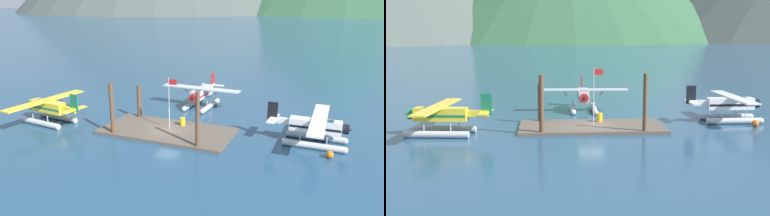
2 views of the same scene
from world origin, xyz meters
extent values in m
plane|color=navy|center=(0.00, 0.00, 0.00)|extent=(1200.00, 1200.00, 0.00)
cube|color=brown|center=(0.00, 0.00, 0.15)|extent=(13.99, 6.80, 0.30)
cylinder|color=brown|center=(-4.82, -2.86, 2.75)|extent=(0.45, 0.45, 5.50)
cylinder|color=brown|center=(4.63, -2.96, 2.79)|extent=(0.40, 0.40, 5.58)
cylinder|color=brown|center=(-5.00, 2.86, 2.03)|extent=(0.50, 0.50, 4.06)
cylinder|color=silver|center=(0.21, 0.15, 3.07)|extent=(0.08, 0.08, 5.54)
cube|color=red|center=(0.66, 0.15, 5.49)|extent=(0.90, 0.03, 0.56)
sphere|color=gold|center=(0.21, 0.15, 5.89)|extent=(0.10, 0.10, 0.10)
cylinder|color=gold|center=(0.99, 1.85, 0.74)|extent=(0.58, 0.58, 0.88)
torus|color=gold|center=(0.99, 1.85, 0.74)|extent=(0.62, 0.62, 0.04)
sphere|color=orange|center=(16.27, -0.39, 0.35)|extent=(0.69, 0.69, 0.69)
cylinder|color=#B7BABF|center=(-14.03, -3.51, 0.32)|extent=(5.64, 1.24, 0.64)
sphere|color=#B7BABF|center=(-16.81, -3.21, 0.32)|extent=(0.64, 0.64, 0.64)
cylinder|color=#B7BABF|center=(-13.76, -1.02, 0.32)|extent=(5.64, 1.24, 0.64)
sphere|color=#B7BABF|center=(-16.54, -0.72, 0.32)|extent=(0.64, 0.64, 0.64)
cylinder|color=#B7BABF|center=(-15.22, -3.38, 0.99)|extent=(0.10, 0.10, 0.70)
cylinder|color=#B7BABF|center=(-12.83, -3.63, 0.99)|extent=(0.10, 0.10, 0.70)
cylinder|color=#B7BABF|center=(-14.95, -0.89, 0.99)|extent=(0.10, 0.10, 0.70)
cylinder|color=#B7BABF|center=(-12.56, -1.15, 0.99)|extent=(0.10, 0.10, 0.70)
cube|color=yellow|center=(-13.89, -2.26, 1.94)|extent=(4.91, 1.75, 1.20)
cube|color=#196B47|center=(-13.89, -2.26, 1.84)|extent=(4.81, 1.76, 0.24)
cube|color=#283347|center=(-14.97, -2.15, 2.27)|extent=(1.21, 1.17, 0.56)
cube|color=yellow|center=(-14.19, -2.23, 2.61)|extent=(2.50, 10.49, 0.14)
cylinder|color=#196B47|center=(-14.42, -4.42, 2.27)|extent=(0.15, 0.63, 0.84)
cylinder|color=#196B47|center=(-13.95, -0.04, 2.27)|extent=(0.15, 0.63, 0.84)
cylinder|color=#196B47|center=(-16.58, -1.97, 1.94)|extent=(0.70, 1.02, 0.96)
cone|color=black|center=(-17.02, -1.93, 1.94)|extent=(0.39, 0.40, 0.36)
cube|color=yellow|center=(-10.66, -2.61, 2.04)|extent=(2.23, 0.67, 0.56)
cube|color=#196B47|center=(-9.77, -2.71, 2.89)|extent=(1.01, 0.23, 1.90)
cube|color=yellow|center=(-9.86, -2.70, 2.14)|extent=(1.14, 3.27, 0.10)
cylinder|color=#B7BABF|center=(14.71, 3.68, 0.32)|extent=(5.60, 0.68, 0.64)
sphere|color=#B7BABF|center=(17.51, 3.66, 0.32)|extent=(0.64, 0.64, 0.64)
cylinder|color=#B7BABF|center=(14.69, 1.18, 0.32)|extent=(5.60, 0.68, 0.64)
sphere|color=#B7BABF|center=(17.49, 1.16, 0.32)|extent=(0.64, 0.64, 0.64)
cylinder|color=#B7BABF|center=(15.91, 3.67, 0.99)|extent=(0.10, 0.10, 0.70)
cylinder|color=#B7BABF|center=(13.51, 3.69, 0.99)|extent=(0.10, 0.10, 0.70)
cylinder|color=#B7BABF|center=(15.89, 1.17, 0.99)|extent=(0.10, 0.10, 0.70)
cylinder|color=#B7BABF|center=(13.49, 1.19, 0.99)|extent=(0.10, 0.10, 0.70)
cube|color=white|center=(14.70, 2.43, 1.94)|extent=(4.81, 1.28, 1.20)
cube|color=black|center=(14.70, 2.43, 1.84)|extent=(4.71, 1.30, 0.24)
cube|color=#283347|center=(15.78, 2.42, 2.27)|extent=(1.11, 1.06, 0.56)
cube|color=white|center=(15.00, 2.43, 2.61)|extent=(1.48, 10.41, 0.14)
cylinder|color=black|center=(15.02, 4.63, 2.27)|extent=(0.08, 0.62, 0.84)
cylinder|color=black|center=(14.98, 0.23, 2.27)|extent=(0.08, 0.62, 0.84)
cylinder|color=black|center=(17.40, 2.41, 1.94)|extent=(0.61, 0.96, 0.96)
cone|color=black|center=(17.85, 2.40, 1.94)|extent=(0.35, 0.36, 0.36)
cube|color=white|center=(11.45, 2.45, 2.04)|extent=(2.20, 0.46, 0.56)
cube|color=black|center=(10.55, 2.46, 2.89)|extent=(1.00, 0.13, 1.90)
cube|color=white|center=(10.65, 2.46, 2.14)|extent=(0.83, 3.21, 0.10)
cylinder|color=#B7BABF|center=(1.23, 10.26, 0.32)|extent=(0.80, 5.62, 0.64)
sphere|color=#B7BABF|center=(1.14, 7.46, 0.32)|extent=(0.64, 0.64, 0.64)
cylinder|color=#B7BABF|center=(-1.27, 10.33, 0.32)|extent=(0.80, 5.62, 0.64)
sphere|color=#B7BABF|center=(-1.36, 7.53, 0.32)|extent=(0.64, 0.64, 0.64)
cylinder|color=#B7BABF|center=(1.19, 9.06, 0.99)|extent=(0.10, 0.10, 0.70)
cylinder|color=#B7BABF|center=(1.26, 11.46, 0.99)|extent=(0.10, 0.10, 0.70)
cylinder|color=#B7BABF|center=(-1.31, 9.13, 0.99)|extent=(0.10, 0.10, 0.70)
cylinder|color=#B7BABF|center=(-1.24, 11.53, 0.99)|extent=(0.10, 0.10, 0.70)
cube|color=silver|center=(-0.02, 10.29, 1.94)|extent=(1.38, 4.83, 1.20)
cube|color=#B21E1E|center=(-0.02, 10.29, 1.84)|extent=(1.40, 4.74, 0.24)
cube|color=#283347|center=(-0.06, 9.21, 2.27)|extent=(1.09, 1.13, 0.56)
cube|color=silver|center=(-0.03, 9.99, 2.61)|extent=(10.44, 1.71, 0.14)
cylinder|color=#B21E1E|center=(2.17, 9.93, 2.27)|extent=(0.62, 0.10, 0.84)
cylinder|color=#B21E1E|center=(-2.23, 10.06, 2.27)|extent=(0.62, 0.10, 0.84)
cylinder|color=#B21E1E|center=(-0.10, 7.59, 1.94)|extent=(0.98, 0.63, 0.96)
cone|color=black|center=(-0.12, 7.14, 1.94)|extent=(0.37, 0.36, 0.36)
cube|color=silver|center=(0.07, 13.54, 2.04)|extent=(0.50, 2.21, 0.56)
cube|color=#B21E1E|center=(0.10, 14.44, 2.89)|extent=(0.15, 1.00, 1.90)
cube|color=silver|center=(0.10, 14.34, 2.14)|extent=(3.22, 0.89, 0.10)
camera|label=1|loc=(16.09, -32.13, 13.41)|focal=33.51mm
camera|label=2|loc=(-4.36, -45.78, 9.27)|focal=44.95mm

